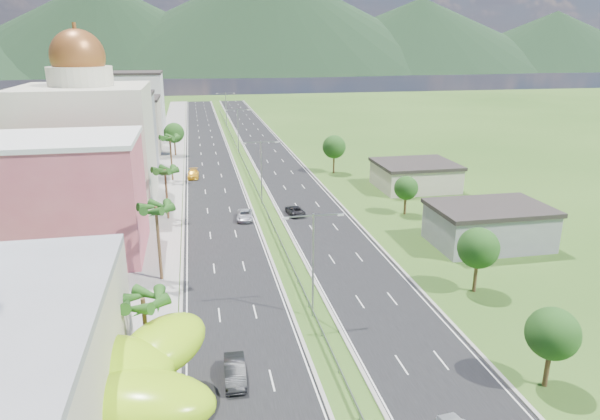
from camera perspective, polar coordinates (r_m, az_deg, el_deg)
ground at (r=47.33m, az=4.10°, el=-16.93°), size 500.00×500.00×0.00m
road_left at (r=130.34m, az=-9.65°, el=5.45°), size 11.00×260.00×0.04m
road_right at (r=131.58m, az=-3.08°, el=5.79°), size 11.00×260.00×0.04m
sidewalk_left at (r=130.44m, az=-13.83°, el=5.22°), size 7.00×260.00×0.12m
median_guardrail at (r=113.11m, az=-5.53°, el=4.09°), size 0.10×216.06×0.76m
streetlight_median_b at (r=52.68m, az=1.40°, el=-4.78°), size 6.04×0.25×11.00m
streetlight_median_c at (r=90.43m, az=-4.17°, el=4.71°), size 6.04×0.25×11.00m
streetlight_median_d at (r=134.46m, az=-6.64°, el=8.86°), size 6.04×0.25×11.00m
streetlight_median_e at (r=178.97m, az=-7.91°, el=10.95°), size 6.04×0.25×11.00m
lime_canopy at (r=41.01m, az=-23.31°, el=-16.12°), size 18.00×15.00×7.40m
pink_shophouse at (r=74.16m, az=-24.28°, el=0.90°), size 20.00×15.00×15.00m
domed_building at (r=95.36m, az=-21.70°, el=7.01°), size 20.00×20.00×28.70m
midrise_grey at (r=120.11m, az=-19.08°, el=7.60°), size 16.00×15.00×16.00m
midrise_beige at (r=141.91m, az=-17.93°, el=8.49°), size 16.00×15.00×13.00m
midrise_white at (r=164.29m, az=-17.19°, el=10.57°), size 16.00×15.00×18.00m
shed_near at (r=77.48m, az=19.46°, el=-1.75°), size 15.00×10.00×5.00m
shed_far at (r=104.06m, az=12.16°, el=3.49°), size 14.00×12.00×4.40m
palm_tree_b at (r=44.41m, az=-16.38°, el=-9.56°), size 3.60×3.60×8.10m
palm_tree_c at (r=62.44m, az=-15.10°, el=-0.08°), size 3.60×3.60×9.60m
palm_tree_d at (r=84.86m, az=-14.20°, el=3.91°), size 3.60×3.60×8.60m
palm_tree_e at (r=109.20m, az=-13.71°, el=7.32°), size 3.60×3.60×9.40m
leafy_tree_lfar at (r=134.29m, az=-13.29°, el=8.00°), size 4.90×4.90×8.05m
leafy_tree_ra at (r=47.53m, az=25.34°, el=-11.85°), size 4.20×4.20×6.90m
leafy_tree_rb at (r=61.69m, az=18.49°, el=-3.88°), size 4.55×4.55×7.47m
leafy_tree_rc at (r=87.10m, az=11.25°, el=2.30°), size 3.85×3.85×6.33m
leafy_tree_rd at (r=113.31m, az=3.66°, el=6.73°), size 4.90×4.90×8.05m
mountain_ridge at (r=493.37m, az=-3.13°, el=14.40°), size 860.00×140.00×90.00m
car_dark_left at (r=46.22m, az=-6.96°, el=-16.69°), size 1.87×4.97×1.62m
car_silver_mid_left at (r=84.18m, az=-5.91°, el=-0.54°), size 3.01×5.46×1.45m
car_yellow_far_left at (r=111.81m, az=-11.33°, el=3.78°), size 2.41×5.47×1.56m
car_dark_far_right at (r=86.22m, az=-0.55°, el=-0.02°), size 2.73×5.23×1.41m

